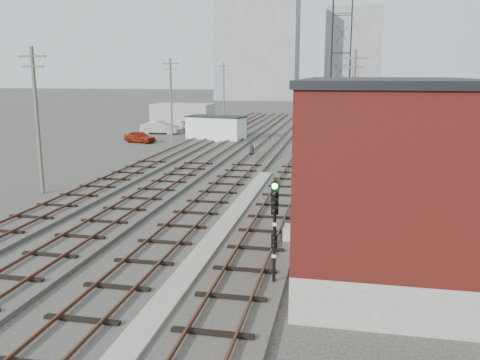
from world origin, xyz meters
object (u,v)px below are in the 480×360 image
(car_red, at_px, (140,137))
(car_silver, at_px, (160,127))
(signal_mast, at_px, (274,226))
(car_grey, at_px, (200,127))
(switch_stand, at_px, (252,151))
(site_trailer, at_px, (216,128))

(car_red, height_order, car_silver, car_silver)
(signal_mast, relative_size, car_silver, 0.81)
(car_grey, bearing_deg, switch_stand, -147.88)
(site_trailer, distance_m, car_red, 8.40)
(switch_stand, relative_size, site_trailer, 0.17)
(switch_stand, bearing_deg, car_silver, 146.06)
(site_trailer, xyz_separation_m, car_silver, (-8.32, 4.80, -0.59))
(signal_mast, xyz_separation_m, car_red, (-19.33, 34.82, -1.62))
(car_grey, bearing_deg, car_silver, 130.26)
(site_trailer, bearing_deg, car_grey, 129.61)
(car_grey, bearing_deg, car_red, 165.92)
(switch_stand, bearing_deg, signal_mast, -65.56)
(site_trailer, distance_m, car_grey, 8.99)
(car_silver, bearing_deg, site_trailer, -120.00)
(car_red, distance_m, car_silver, 8.18)
(signal_mast, distance_m, car_red, 39.86)
(signal_mast, distance_m, switch_stand, 28.54)
(car_red, bearing_deg, site_trailer, -47.44)
(site_trailer, relative_size, car_silver, 1.46)
(car_silver, xyz_separation_m, car_grey, (4.22, 3.16, -0.12))
(site_trailer, height_order, car_red, site_trailer)
(car_red, relative_size, car_grey, 0.79)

